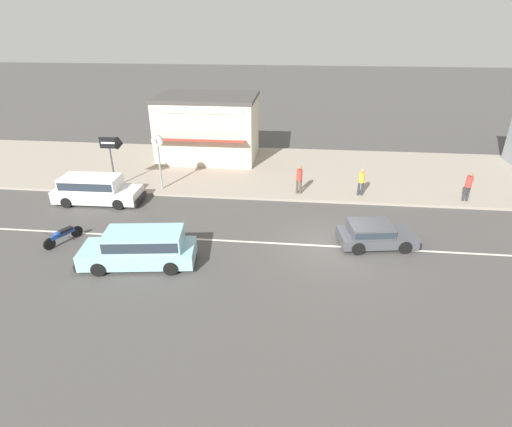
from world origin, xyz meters
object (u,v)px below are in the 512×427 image
minivan_pale_blue_2 (141,247)px  motorcycle_0 (63,235)px  arrow_signboard (118,145)px  shopfront_corner_warung (208,127)px  pedestrian_near_clock (299,177)px  pedestrian_mid_kerb (469,184)px  hatchback_dark_grey_3 (374,234)px  minivan_white_1 (95,189)px  pedestrian_by_shop (361,180)px  street_clock (158,149)px

minivan_pale_blue_2 → motorcycle_0: size_ratio=2.81×
arrow_signboard → shopfront_corner_warung: 7.61m
shopfront_corner_warung → pedestrian_near_clock: bearing=-43.4°
pedestrian_mid_kerb → hatchback_dark_grey_3: bearing=-138.1°
minivan_white_1 → hatchback_dark_grey_3: (15.02, -3.29, -0.26)m
minivan_white_1 → hatchback_dark_grey_3: minivan_white_1 is taller
pedestrian_by_shop → shopfront_corner_warung: (-10.29, 6.24, 1.31)m
street_clock → pedestrian_mid_kerb: size_ratio=1.95×
hatchback_dark_grey_3 → motorcycle_0: 14.49m
motorcycle_0 → hatchback_dark_grey_3: bearing=5.3°
street_clock → pedestrian_by_shop: bearing=1.2°
shopfront_corner_warung → minivan_pale_blue_2: bearing=-89.6°
street_clock → pedestrian_near_clock: 8.44m
minivan_white_1 → arrow_signboard: size_ratio=1.57×
pedestrian_mid_kerb → minivan_pale_blue_2: bearing=-153.5°
pedestrian_by_shop → minivan_pale_blue_2: bearing=-141.2°
motorcycle_0 → shopfront_corner_warung: shopfront_corner_warung is taller
minivan_pale_blue_2 → motorcycle_0: 4.54m
shopfront_corner_warung → hatchback_dark_grey_3: bearing=-49.1°
motorcycle_0 → pedestrian_near_clock: (10.92, 6.78, 0.73)m
shopfront_corner_warung → minivan_white_1: bearing=-119.6°
street_clock → shopfront_corner_warung: bearing=76.1°
minivan_pale_blue_2 → pedestrian_by_shop: (10.18, 8.20, 0.26)m
street_clock → shopfront_corner_warung: (1.60, 6.48, -0.25)m
street_clock → pedestrian_near_clock: size_ratio=1.95×
hatchback_dark_grey_3 → shopfront_corner_warung: shopfront_corner_warung is taller
minivan_pale_blue_2 → hatchback_dark_grey_3: size_ratio=1.34×
pedestrian_mid_kerb → shopfront_corner_warung: bearing=158.2°
hatchback_dark_grey_3 → motorcycle_0: hatchback_dark_grey_3 is taller
street_clock → pedestrian_near_clock: street_clock is taller
pedestrian_mid_kerb → pedestrian_by_shop: pedestrian_mid_kerb is taller
arrow_signboard → pedestrian_near_clock: bearing=0.5°
pedestrian_near_clock → pedestrian_by_shop: bearing=1.6°
minivan_pale_blue_2 → shopfront_corner_warung: 14.52m
minivan_white_1 → street_clock: bearing=32.0°
minivan_pale_blue_2 → pedestrian_near_clock: 10.45m
minivan_white_1 → pedestrian_mid_kerb: bearing=5.6°
minivan_pale_blue_2 → street_clock: bearing=102.1°
hatchback_dark_grey_3 → pedestrian_near_clock: (-3.51, 5.44, 0.57)m
minivan_white_1 → street_clock: street_clock is taller
minivan_pale_blue_2 → arrow_signboard: size_ratio=1.60×
shopfront_corner_warung → motorcycle_0: bearing=-107.8°
minivan_pale_blue_2 → arrow_signboard: (-4.17, 8.01, 1.93)m
arrow_signboard → minivan_pale_blue_2: bearing=-62.5°
minivan_pale_blue_2 → street_clock: (-1.71, 7.96, 1.82)m
street_clock → pedestrian_by_shop: size_ratio=2.04×
motorcycle_0 → pedestrian_near_clock: 12.87m
hatchback_dark_grey_3 → pedestrian_mid_kerb: (5.94, 5.33, 0.57)m
hatchback_dark_grey_3 → arrow_signboard: arrow_signboard is taller
minivan_white_1 → hatchback_dark_grey_3: bearing=-12.3°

